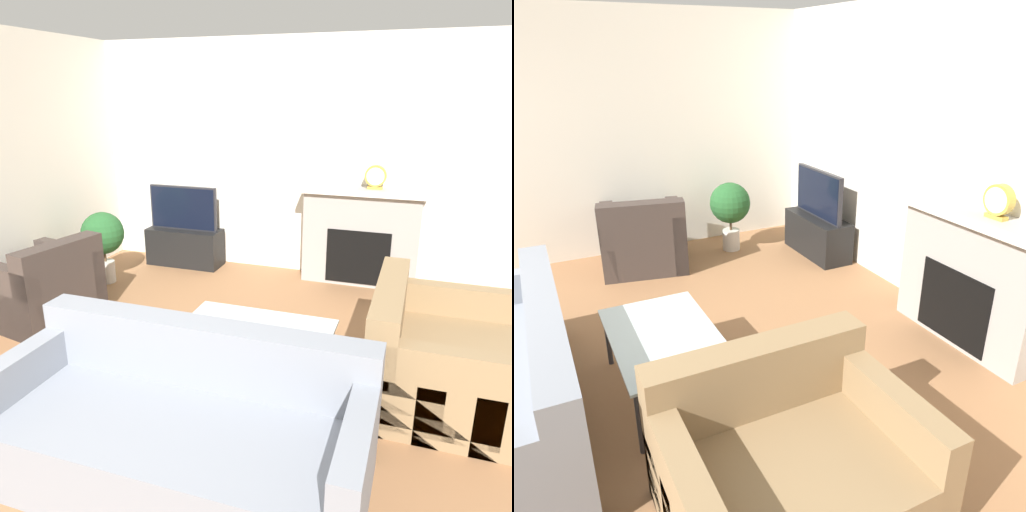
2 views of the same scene
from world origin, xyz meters
The scene contains 10 objects.
wall_back centered at (0.00, 4.54, 1.35)m, with size 7.94×0.06×2.70m.
fireplace centered at (0.81, 4.34, 0.57)m, with size 1.39×0.40×1.09m.
tv_stand centered at (-1.36, 4.25, 0.23)m, with size 0.94×0.37×0.46m.
tv centered at (-1.36, 4.25, 0.73)m, with size 0.88×0.06×0.54m.
couch_sectional centered at (0.27, 0.92, 0.29)m, with size 2.11×0.94×0.82m.
couch_loveseat centered at (1.64, 2.22, 0.29)m, with size 1.00×1.25×0.82m.
armchair_by_window centered at (-1.90, 2.34, 0.30)m, with size 0.99×1.02×0.82m.
coffee_table centered at (0.37, 1.94, 0.42)m, with size 1.11×0.70×0.46m.
potted_plant centered at (-1.95, 3.40, 0.54)m, with size 0.48×0.48×0.82m.
mantel_clock centered at (0.92, 4.34, 1.23)m, with size 0.23×0.07×0.26m.
Camera 1 is at (1.44, -1.17, 2.11)m, focal length 35.00 mm.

